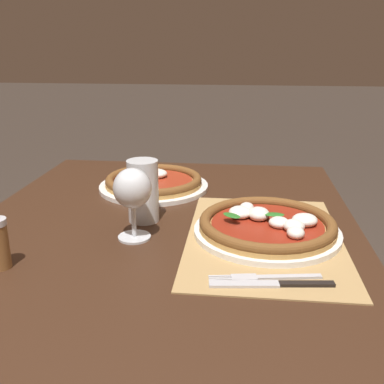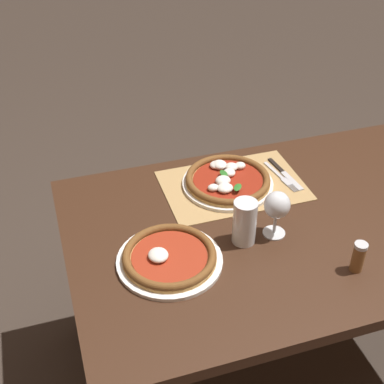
{
  "view_description": "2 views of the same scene",
  "coord_description": "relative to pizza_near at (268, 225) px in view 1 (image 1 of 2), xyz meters",
  "views": [
    {
      "loc": [
        -0.8,
        -0.17,
        1.14
      ],
      "look_at": [
        0.22,
        -0.06,
        0.79
      ],
      "focal_mm": 42.0,
      "sensor_mm": 36.0,
      "label": 1
    },
    {
      "loc": [
        0.69,
        1.17,
        1.83
      ],
      "look_at": [
        0.27,
        -0.12,
        0.83
      ],
      "focal_mm": 50.0,
      "sensor_mm": 36.0,
      "label": 2
    }
  ],
  "objects": [
    {
      "name": "wine_glass",
      "position": [
        -0.05,
        0.28,
        0.08
      ],
      "size": [
        0.08,
        0.08,
        0.16
      ],
      "color": "silver",
      "rests_on": "dining_table"
    },
    {
      "name": "paper_placemat",
      "position": [
        -0.02,
        0.01,
        -0.02
      ],
      "size": [
        0.48,
        0.33,
        0.0
      ],
      "primitive_type": "cube",
      "color": "#A88451",
      "rests_on": "dining_table"
    },
    {
      "name": "fork",
      "position": [
        -0.2,
        0.01,
        -0.02
      ],
      "size": [
        0.05,
        0.2,
        0.0
      ],
      "color": "#B7B7BC",
      "rests_on": "paper_placemat"
    },
    {
      "name": "pint_glass",
      "position": [
        0.06,
        0.28,
        0.05
      ],
      "size": [
        0.07,
        0.07,
        0.15
      ],
      "color": "silver",
      "rests_on": "dining_table"
    },
    {
      "name": "pizza_far",
      "position": [
        0.3,
        0.31,
        -0.0
      ],
      "size": [
        0.31,
        0.31,
        0.05
      ],
      "color": "white",
      "rests_on": "dining_table"
    },
    {
      "name": "pizza_near",
      "position": [
        0.0,
        0.0,
        0.0
      ],
      "size": [
        0.32,
        0.32,
        0.05
      ],
      "color": "white",
      "rests_on": "paper_placemat"
    },
    {
      "name": "knife",
      "position": [
        -0.22,
        0.0,
        -0.02
      ],
      "size": [
        0.04,
        0.22,
        0.01
      ],
      "color": "black",
      "rests_on": "paper_placemat"
    },
    {
      "name": "dining_table",
      "position": [
        -0.11,
        0.24,
        -0.12
      ],
      "size": [
        1.39,
        0.89,
        0.74
      ],
      "color": "#382114",
      "rests_on": "ground"
    }
  ]
}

